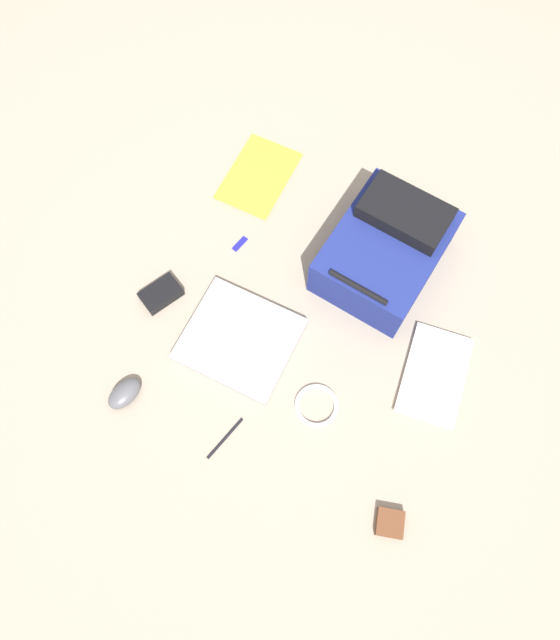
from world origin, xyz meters
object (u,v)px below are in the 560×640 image
usb_stick (240,244)px  book_blue (434,375)px  backpack (386,249)px  cable_coil (317,406)px  earbud_pouch (390,523)px  laptop (240,339)px  computer_mouse (124,394)px  pen_black (225,438)px  book_comic (259,176)px  power_brick (161,294)px

usb_stick → book_blue: bearing=171.5°
backpack → book_blue: bearing=137.7°
cable_coil → usb_stick: size_ratio=2.18×
earbud_pouch → usb_stick: size_ratio=1.23×
laptop → cable_coil: 0.29m
earbud_pouch → usb_stick: 0.92m
cable_coil → usb_stick: bearing=-37.5°
computer_mouse → cable_coil: 0.54m
backpack → book_blue: (-0.28, 0.26, -0.08)m
backpack → pen_black: 0.72m
earbud_pouch → backpack: bearing=-63.6°
book_comic → book_blue: 0.84m
book_comic → usb_stick: size_ratio=5.04×
pen_black → usb_stick: size_ratio=2.49×
book_comic → cable_coil: cable_coil is taller
laptop → earbud_pouch: laptop is taller
computer_mouse → backpack: bearing=-107.8°
laptop → book_blue: 0.57m
computer_mouse → power_brick: size_ratio=0.90×
book_blue → computer_mouse: 0.88m
backpack → book_blue: 0.39m
earbud_pouch → cable_coil: bearing=-31.0°
book_blue → pen_black: size_ratio=2.13×
laptop → power_brick: bearing=-2.2°
pen_black → book_blue: bearing=-134.8°
computer_mouse → power_brick: 0.32m
laptop → cable_coil: bearing=167.1°
backpack → computer_mouse: bearing=57.8°
book_comic → computer_mouse: (-0.03, 0.81, 0.02)m
backpack → book_comic: backpack is taller
cable_coil → pen_black: (0.18, 0.20, -0.00)m
laptop → book_blue: bearing=-162.4°
backpack → book_comic: bearing=-10.5°
backpack → cable_coil: (-0.03, 0.50, -0.08)m
backpack → usb_stick: backpack is taller
book_blue → computer_mouse: computer_mouse is taller
book_comic → earbud_pouch: earbud_pouch is taller
book_comic → power_brick: bearing=84.5°
laptop → book_comic: size_ratio=1.12×
book_comic → pen_black: size_ratio=2.03×
power_brick → usb_stick: power_brick is taller
usb_stick → laptop: bearing=120.0°
book_blue → power_brick: 0.83m
usb_stick → pen_black: bearing=116.1°
computer_mouse → pen_black: size_ratio=0.75×
power_brick → usb_stick: 0.29m
pen_black → earbud_pouch: bearing=-178.3°
backpack → usb_stick: (0.42, 0.15, -0.08)m
power_brick → pen_black: bearing=144.2°
laptop → book_blue: laptop is taller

